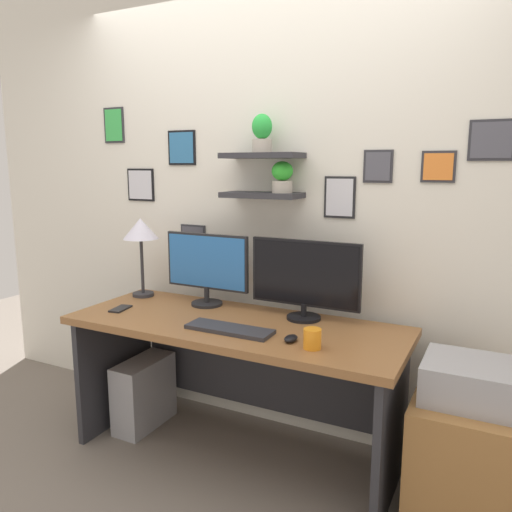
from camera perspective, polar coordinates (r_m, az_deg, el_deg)
ground_plane at (r=2.92m, az=-2.37°, el=-21.73°), size 8.00×8.00×0.00m
back_wall_assembly at (r=2.87m, az=1.71°, el=6.49°), size 4.40×0.24×2.70m
desk at (r=2.71m, az=-1.86°, el=-11.37°), size 1.77×0.68×0.75m
monitor_left at (r=2.87m, az=-5.65°, el=-1.16°), size 0.53×0.18×0.42m
monitor_right at (r=2.60m, az=5.63°, el=-2.45°), size 0.60×0.18×0.42m
keyboard at (r=2.46m, az=-3.06°, el=-8.37°), size 0.44×0.14×0.02m
computer_mouse at (r=2.32m, az=4.02°, el=-9.41°), size 0.06×0.09×0.03m
desk_lamp at (r=3.10m, az=-13.08°, el=2.58°), size 0.21×0.21×0.48m
cell_phone at (r=2.91m, az=-15.27°, el=-5.85°), size 0.09×0.15×0.01m
coffee_mug at (r=2.24m, az=6.47°, el=-9.40°), size 0.08×0.08×0.09m
drawer_cabinet at (r=2.50m, az=22.72°, el=-20.86°), size 0.44×0.50×0.57m
printer at (r=2.34m, az=23.36°, el=-13.04°), size 0.38×0.34×0.17m
computer_tower_left at (r=3.16m, az=-12.70°, el=-15.05°), size 0.18×0.40×0.41m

